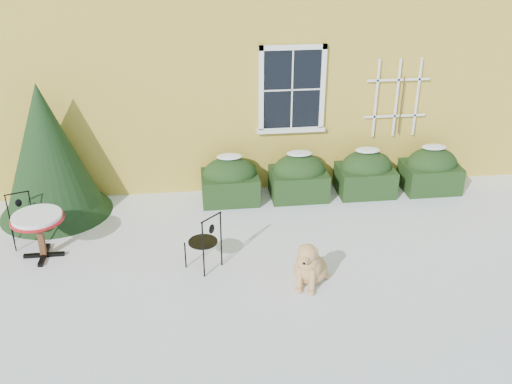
{
  "coord_description": "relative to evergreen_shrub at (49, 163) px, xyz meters",
  "views": [
    {
      "loc": [
        -0.98,
        -7.04,
        4.88
      ],
      "look_at": [
        0.0,
        1.0,
        0.9
      ],
      "focal_mm": 40.0,
      "sensor_mm": 36.0,
      "label": 1
    }
  ],
  "objects": [
    {
      "name": "patio_chair_near",
      "position": [
        2.6,
        -2.11,
        -0.5
      ],
      "size": [
        0.58,
        0.58,
        0.93
      ],
      "rotation": [
        0.0,
        0.0,
        3.91
      ],
      "color": "black",
      "rests_on": "ground"
    },
    {
      "name": "dog",
      "position": [
        4.07,
        -2.74,
        -0.65
      ],
      "size": [
        0.67,
        0.84,
        0.79
      ],
      "rotation": [
        0.0,
        0.0,
        -0.42
      ],
      "color": "tan",
      "rests_on": "ground"
    },
    {
      "name": "bistro_table",
      "position": [
        0.07,
        -1.5,
        -0.34
      ],
      "size": [
        0.8,
        0.8,
        0.75
      ],
      "rotation": [
        0.0,
        0.0,
        0.26
      ],
      "color": "black",
      "rests_on": "ground"
    },
    {
      "name": "ground",
      "position": [
        3.45,
        -2.43,
        -0.96
      ],
      "size": [
        80.0,
        80.0,
        0.0
      ],
      "primitive_type": "plane",
      "color": "white",
      "rests_on": "ground"
    },
    {
      "name": "evergreen_shrub",
      "position": [
        0.0,
        0.0,
        0.0
      ],
      "size": [
        1.97,
        1.97,
        2.39
      ],
      "rotation": [
        0.0,
        0.0,
        0.15
      ],
      "color": "black",
      "rests_on": "ground"
    },
    {
      "name": "patio_chair_far",
      "position": [
        -0.31,
        -1.02,
        -0.54
      ],
      "size": [
        0.48,
        0.47,
        0.85
      ],
      "rotation": [
        0.0,
        0.0,
        0.32
      ],
      "color": "black",
      "rests_on": "ground"
    },
    {
      "name": "hedge_row",
      "position": [
        5.1,
        0.12,
        -0.56
      ],
      "size": [
        4.95,
        0.8,
        0.91
      ],
      "color": "black",
      "rests_on": "ground"
    }
  ]
}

